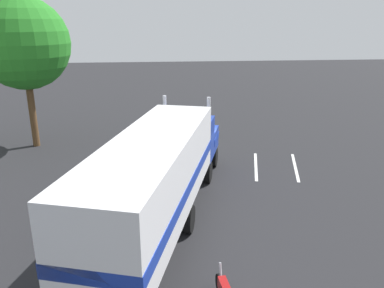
{
  "coord_description": "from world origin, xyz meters",
  "views": [
    {
      "loc": [
        -19.23,
        2.37,
        7.99
      ],
      "look_at": [
        0.24,
        0.25,
        1.6
      ],
      "focal_mm": 35.4,
      "sensor_mm": 36.0,
      "label": 1
    }
  ],
  "objects": [
    {
      "name": "ground_plane",
      "position": [
        0.0,
        0.0,
        0.0
      ],
      "size": [
        120.0,
        120.0,
        0.0
      ],
      "primitive_type": "plane",
      "color": "#232326"
    },
    {
      "name": "semi_truck",
      "position": [
        -5.61,
        2.07,
        2.52
      ],
      "size": [
        14.25,
        6.65,
        4.5
      ],
      "color": "#193399",
      "rests_on": "ground_plane"
    },
    {
      "name": "lane_stripe_near",
      "position": [
        0.6,
        -3.5,
        0.01
      ],
      "size": [
        4.3,
        1.25,
        0.01
      ],
      "primitive_type": "cube",
      "rotation": [
        0.0,
        0.0,
        -0.25
      ],
      "color": "silver",
      "rests_on": "ground_plane"
    },
    {
      "name": "lane_stripe_mid",
      "position": [
        0.22,
        -5.71,
        0.01
      ],
      "size": [
        4.27,
        1.38,
        0.01
      ],
      "primitive_type": "cube",
      "rotation": [
        0.0,
        0.0,
        -0.28
      ],
      "color": "silver",
      "rests_on": "ground_plane"
    },
    {
      "name": "tree_left",
      "position": [
        5.9,
        10.14,
        6.64
      ],
      "size": [
        5.7,
        5.7,
        9.51
      ],
      "color": "brown",
      "rests_on": "ground_plane"
    },
    {
      "name": "person_bystander",
      "position": [
        -3.42,
        3.77,
        0.89
      ],
      "size": [
        0.42,
        0.48,
        1.63
      ],
      "color": "black",
      "rests_on": "ground_plane"
    }
  ]
}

